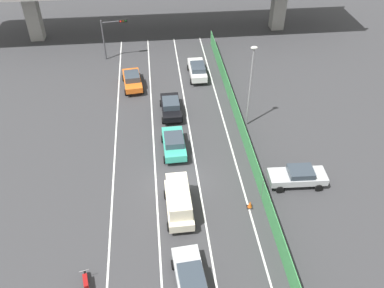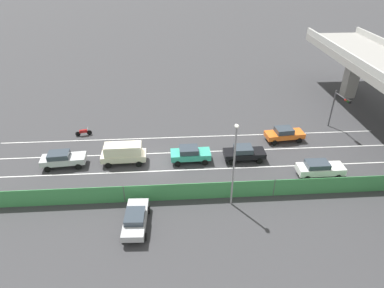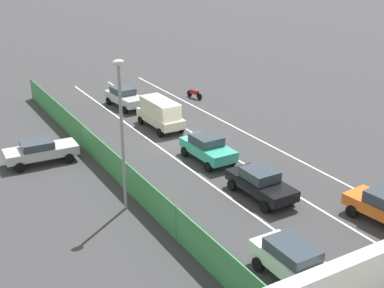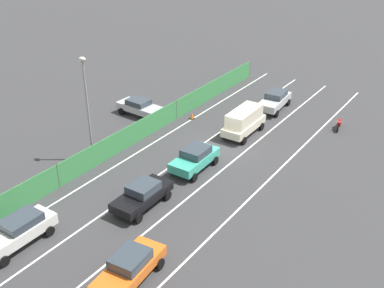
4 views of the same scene
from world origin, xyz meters
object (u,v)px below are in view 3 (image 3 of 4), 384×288
Objects in this scene: motorcycle at (194,93)px; parked_wagon_silver at (40,150)px; street_lamp at (121,123)px; car_van_cream at (160,112)px; traffic_cone at (93,137)px; car_sedan_black at (261,182)px; car_taxi_teal at (208,147)px; car_hatchback_white at (297,264)px; car_sedan_silver at (125,97)px.

parked_wagon_silver is (15.93, 7.55, 0.40)m from motorcycle.
parked_wagon_silver is 9.53m from street_lamp.
car_van_cream is 2.45× the size of motorcycle.
traffic_cone is (-1.97, -10.43, -4.54)m from street_lamp.
car_van_cream reaches higher than car_sedan_black.
car_taxi_teal is 8.88m from traffic_cone.
car_taxi_teal is 14.20m from motorcycle.
car_hatchback_white is at bearing 74.42° from car_taxi_teal.
car_taxi_teal is 0.91× the size of car_van_cream.
car_taxi_teal reaches higher than parked_wagon_silver.
traffic_cone is (5.20, -7.17, -0.64)m from car_taxi_teal.
car_van_cream reaches higher than car_sedan_silver.
parked_wagon_silver is at bearing -49.39° from car_sedan_black.
street_lamp is at bearing 49.41° from motorcycle.
car_hatchback_white is 13.28m from car_taxi_teal.
car_sedan_silver is 1.00× the size of parked_wagon_silver.
car_sedan_black is at bearing 88.74° from car_taxi_teal.
car_sedan_silver is 19.21m from car_sedan_black.
parked_wagon_silver is at bearing -71.71° from car_hatchback_white.
car_hatchback_white is at bearing 63.77° from car_sedan_black.
car_sedan_silver is 0.98× the size of car_van_cream.
car_sedan_silver is 13.40m from car_taxi_teal.
car_sedan_silver is 6.56m from motorcycle.
street_lamp is at bearing 54.64° from car_van_cream.
car_hatchback_white reaches higher than car_sedan_silver.
car_van_cream is 9.85m from parked_wagon_silver.
traffic_cone is at bearing -85.33° from car_hatchback_white.
car_taxi_teal is 8.79m from street_lamp.
car_taxi_teal is 2.21× the size of motorcycle.
car_sedan_black is 14.37m from parked_wagon_silver.
parked_wagon_silver is (9.64, 1.97, -0.40)m from car_van_cream.
parked_wagon_silver is (5.91, -17.88, -0.07)m from car_hatchback_white.
car_sedan_black is 12.89m from car_van_cream.
car_sedan_black is 1.04× the size of car_taxi_teal.
car_van_cream reaches higher than car_hatchback_white.
parked_wagon_silver is (9.43, 8.31, -0.06)m from car_sedan_silver.
street_lamp is (3.60, -9.53, 3.90)m from car_hatchback_white.
car_sedan_black reaches higher than parked_wagon_silver.
car_sedan_silver is 26.43m from car_hatchback_white.
parked_wagon_silver is 4.79m from traffic_cone.
car_taxi_teal is at bearing 88.70° from car_van_cream.
traffic_cone is (5.15, 6.23, -0.63)m from car_sedan_silver.
car_sedan_black is at bearing 89.77° from car_sedan_silver.
car_van_cream is 13.16m from street_lamp.
car_taxi_teal reaches higher than car_sedan_black.
car_taxi_teal is 0.92× the size of parked_wagon_silver.
car_sedan_black is 0.96× the size of parked_wagon_silver.
motorcycle is 17.63m from parked_wagon_silver.
car_taxi_teal is 6.80× the size of traffic_cone.
car_van_cream is 8.45m from motorcycle.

